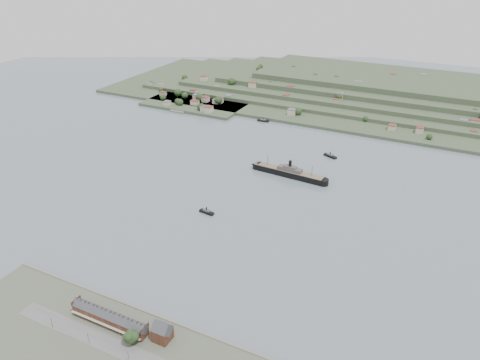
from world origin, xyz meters
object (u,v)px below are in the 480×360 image
at_px(terrace_row, 110,318).
at_px(gabled_building, 162,332).
at_px(tugboat, 207,212).
at_px(steamship, 286,172).
at_px(fig_tree, 131,337).

distance_m(terrace_row, gabled_building, 37.74).
distance_m(terrace_row, tugboat, 148.77).
distance_m(terrace_row, steamship, 252.93).
bearing_deg(steamship, tugboat, -108.98).
bearing_deg(terrace_row, tugboat, 95.99).
bearing_deg(tugboat, gabled_building, -69.77).
xyz_separation_m(terrace_row, tugboat, (-15.51, 147.87, -5.27)).
distance_m(gabled_building, tugboat, 153.44).
xyz_separation_m(terrace_row, gabled_building, (37.50, 4.02, 1.34)).
bearing_deg(gabled_building, steamship, 93.96).
bearing_deg(fig_tree, terrace_row, 160.35).
height_order(gabled_building, tugboat, gabled_building).
bearing_deg(tugboat, steamship, 71.02).
relative_size(terrace_row, gabled_building, 3.95).
height_order(steamship, tugboat, steamship).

